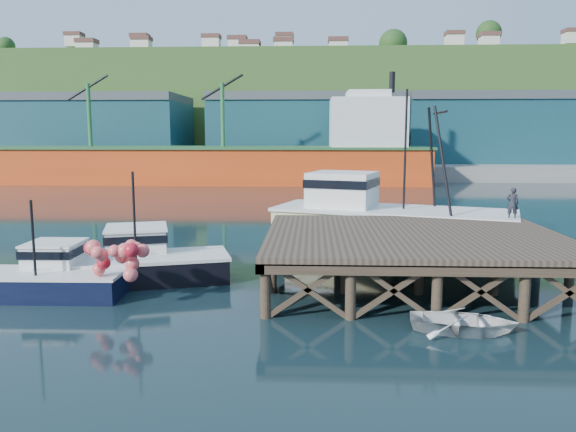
# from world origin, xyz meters

# --- Properties ---
(ground) EXTENTS (300.00, 300.00, 0.00)m
(ground) POSITION_xyz_m (0.00, 0.00, 0.00)
(ground) COLOR black
(ground) RESTS_ON ground
(wharf) EXTENTS (12.00, 10.00, 2.62)m
(wharf) POSITION_xyz_m (5.50, -0.19, 1.94)
(wharf) COLOR brown
(wharf) RESTS_ON ground
(far_quay) EXTENTS (160.00, 40.00, 2.00)m
(far_quay) POSITION_xyz_m (0.00, 70.00, 1.00)
(far_quay) COLOR gray
(far_quay) RESTS_ON ground
(warehouse_left) EXTENTS (32.00, 16.00, 9.00)m
(warehouse_left) POSITION_xyz_m (-35.00, 65.00, 6.50)
(warehouse_left) COLOR #184250
(warehouse_left) RESTS_ON far_quay
(warehouse_mid) EXTENTS (28.00, 16.00, 9.00)m
(warehouse_mid) POSITION_xyz_m (0.00, 65.00, 6.50)
(warehouse_mid) COLOR #184250
(warehouse_mid) RESTS_ON far_quay
(warehouse_right) EXTENTS (30.00, 16.00, 9.00)m
(warehouse_right) POSITION_xyz_m (30.00, 65.00, 6.50)
(warehouse_right) COLOR #184250
(warehouse_right) RESTS_ON far_quay
(cargo_ship) EXTENTS (55.50, 10.00, 13.75)m
(cargo_ship) POSITION_xyz_m (-8.46, 48.00, 3.31)
(cargo_ship) COLOR #EF4816
(cargo_ship) RESTS_ON ground
(hillside) EXTENTS (220.00, 50.00, 22.00)m
(hillside) POSITION_xyz_m (0.00, 100.00, 11.00)
(hillside) COLOR #2D511E
(hillside) RESTS_ON ground
(boat_navy) EXTENTS (6.11, 3.26, 3.80)m
(boat_navy) POSITION_xyz_m (-8.80, -2.38, 0.76)
(boat_navy) COLOR black
(boat_navy) RESTS_ON ground
(boat_black) EXTENTS (8.06, 6.68, 4.69)m
(boat_black) POSITION_xyz_m (-6.05, -0.03, 0.86)
(boat_black) COLOR black
(boat_black) RESTS_ON ground
(trawler) EXTENTS (13.47, 8.38, 8.50)m
(trawler) POSITION_xyz_m (5.41, 7.29, 1.75)
(trawler) COLOR #F0E79B
(trawler) RESTS_ON ground
(dinghy) EXTENTS (3.64, 2.88, 0.68)m
(dinghy) POSITION_xyz_m (6.11, -5.80, 0.34)
(dinghy) COLOR white
(dinghy) RESTS_ON ground
(dockworker) EXTENTS (0.63, 0.49, 1.52)m
(dockworker) POSITION_xyz_m (10.90, 4.12, 2.88)
(dockworker) COLOR black
(dockworker) RESTS_ON wharf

